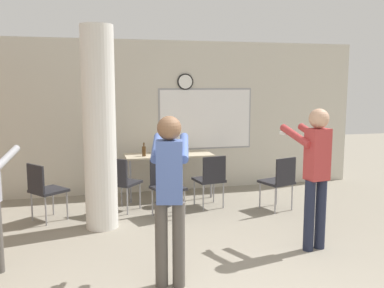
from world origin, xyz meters
The scene contains 12 objects.
wall_back centered at (0.02, 5.06, 1.40)m, with size 8.00×0.15×2.80m.
support_pillar centered at (-1.07, 3.16, 1.40)m, with size 0.45×0.45×2.80m.
folding_table centered at (0.16, 4.55, 0.71)m, with size 1.55×0.61×0.77m.
bottle_on_table centered at (-0.29, 4.46, 0.86)m, with size 0.07×0.07×0.24m.
waste_bin centered at (-0.04, 3.99, 0.17)m, with size 0.26×0.26×0.34m.
chair_table_right centered at (0.69, 3.71, 0.51)m, with size 0.50×0.50×0.87m.
chair_table_front centered at (-0.10, 3.46, 0.51)m, with size 0.55×0.55×0.87m.
chair_mid_room centered at (1.71, 3.29, 0.51)m, with size 0.55×0.55×0.87m.
chair_near_pillar centered at (-1.88, 3.62, 0.51)m, with size 0.62×0.62×0.87m.
chair_table_left centered at (-0.74, 3.85, 0.51)m, with size 0.62×0.62×0.87m.
person_playing_side centered at (1.41, 1.72, 1.02)m, with size 0.46×0.67×1.73m.
person_playing_front centered at (-0.48, 1.20, 1.01)m, with size 0.48×0.70×1.72m.
Camera 1 is at (-1.26, -2.82, 2.03)m, focal length 40.00 mm.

